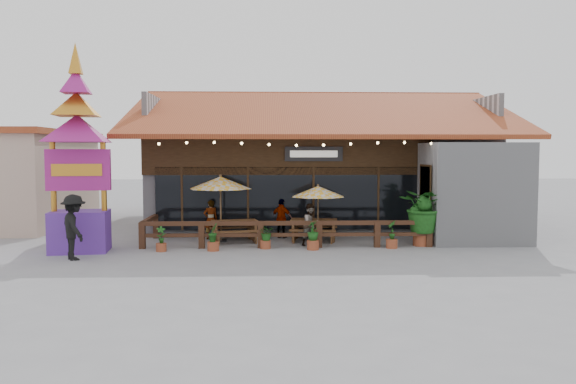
{
  "coord_description": "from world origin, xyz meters",
  "views": [
    {
      "loc": [
        -2.3,
        -19.46,
        3.24
      ],
      "look_at": [
        -1.49,
        1.5,
        1.77
      ],
      "focal_mm": 35.0,
      "sensor_mm": 36.0,
      "label": 1
    }
  ],
  "objects_px": {
    "picnic_table_right": "(314,226)",
    "picnic_table_left": "(235,227)",
    "pedestrian": "(74,227)",
    "tropical_plant": "(423,207)",
    "umbrella_right": "(318,192)",
    "umbrella_left": "(220,183)",
    "thai_sign_tower": "(77,134)"
  },
  "relations": [
    {
      "from": "umbrella_left",
      "to": "picnic_table_left",
      "type": "bearing_deg",
      "value": -14.8
    },
    {
      "from": "picnic_table_left",
      "to": "picnic_table_right",
      "type": "height_order",
      "value": "picnic_table_right"
    },
    {
      "from": "umbrella_right",
      "to": "picnic_table_left",
      "type": "xyz_separation_m",
      "value": [
        -3.02,
        0.22,
        -1.31
      ]
    },
    {
      "from": "umbrella_left",
      "to": "picnic_table_left",
      "type": "height_order",
      "value": "umbrella_left"
    },
    {
      "from": "tropical_plant",
      "to": "thai_sign_tower",
      "type": "bearing_deg",
      "value": -176.22
    },
    {
      "from": "umbrella_right",
      "to": "picnic_table_left",
      "type": "distance_m",
      "value": 3.3
    },
    {
      "from": "picnic_table_right",
      "to": "thai_sign_tower",
      "type": "relative_size",
      "value": 0.26
    },
    {
      "from": "thai_sign_tower",
      "to": "umbrella_left",
      "type": "bearing_deg",
      "value": 23.71
    },
    {
      "from": "umbrella_left",
      "to": "umbrella_right",
      "type": "bearing_deg",
      "value": -5.69
    },
    {
      "from": "umbrella_left",
      "to": "pedestrian",
      "type": "distance_m",
      "value": 5.48
    },
    {
      "from": "umbrella_right",
      "to": "pedestrian",
      "type": "distance_m",
      "value": 8.31
    },
    {
      "from": "picnic_table_right",
      "to": "pedestrian",
      "type": "relative_size",
      "value": 0.95
    },
    {
      "from": "umbrella_right",
      "to": "picnic_table_right",
      "type": "relative_size",
      "value": 1.29
    },
    {
      "from": "tropical_plant",
      "to": "pedestrian",
      "type": "height_order",
      "value": "tropical_plant"
    },
    {
      "from": "umbrella_right",
      "to": "thai_sign_tower",
      "type": "relative_size",
      "value": 0.33
    },
    {
      "from": "umbrella_left",
      "to": "thai_sign_tower",
      "type": "xyz_separation_m",
      "value": [
        -4.45,
        -1.95,
        1.7
      ]
    },
    {
      "from": "umbrella_left",
      "to": "picnic_table_right",
      "type": "bearing_deg",
      "value": -0.54
    },
    {
      "from": "thai_sign_tower",
      "to": "pedestrian",
      "type": "xyz_separation_m",
      "value": [
        0.28,
        -1.42,
        -2.85
      ]
    },
    {
      "from": "umbrella_right",
      "to": "umbrella_left",
      "type": "bearing_deg",
      "value": 174.31
    },
    {
      "from": "picnic_table_right",
      "to": "picnic_table_left",
      "type": "bearing_deg",
      "value": -177.98
    },
    {
      "from": "picnic_table_right",
      "to": "tropical_plant",
      "type": "relative_size",
      "value": 0.8
    },
    {
      "from": "umbrella_right",
      "to": "picnic_table_right",
      "type": "distance_m",
      "value": 1.34
    },
    {
      "from": "umbrella_right",
      "to": "tropical_plant",
      "type": "height_order",
      "value": "tropical_plant"
    },
    {
      "from": "picnic_table_left",
      "to": "tropical_plant",
      "type": "bearing_deg",
      "value": -9.06
    },
    {
      "from": "pedestrian",
      "to": "tropical_plant",
      "type": "bearing_deg",
      "value": -112.6
    },
    {
      "from": "picnic_table_right",
      "to": "pedestrian",
      "type": "bearing_deg",
      "value": -156.22
    },
    {
      "from": "thai_sign_tower",
      "to": "picnic_table_left",
      "type": "bearing_deg",
      "value": 20.15
    },
    {
      "from": "picnic_table_left",
      "to": "thai_sign_tower",
      "type": "distance_m",
      "value": 6.23
    },
    {
      "from": "umbrella_left",
      "to": "tropical_plant",
      "type": "height_order",
      "value": "umbrella_left"
    },
    {
      "from": "picnic_table_left",
      "to": "picnic_table_right",
      "type": "xyz_separation_m",
      "value": [
        2.9,
        0.1,
        0.01
      ]
    },
    {
      "from": "picnic_table_right",
      "to": "tropical_plant",
      "type": "distance_m",
      "value": 3.97
    },
    {
      "from": "tropical_plant",
      "to": "umbrella_right",
      "type": "bearing_deg",
      "value": 166.88
    }
  ]
}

